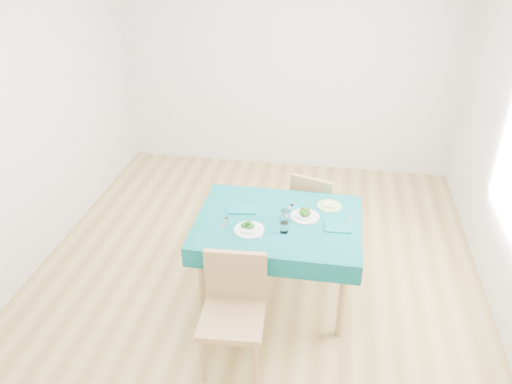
% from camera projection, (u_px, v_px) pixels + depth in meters
% --- Properties ---
extents(room_shell, '(4.02, 4.52, 2.73)m').
position_uv_depth(room_shell, '(256.00, 137.00, 3.87)').
color(room_shell, olive).
rests_on(room_shell, ground).
extents(table, '(1.29, 0.98, 0.76)m').
position_uv_depth(table, '(277.00, 259.00, 4.11)').
color(table, '#075255').
rests_on(table, ground).
extents(chair_near, '(0.47, 0.51, 1.10)m').
position_uv_depth(chair_near, '(232.00, 305.00, 3.39)').
color(chair_near, '#9C7649').
rests_on(chair_near, ground).
extents(chair_far, '(0.51, 0.53, 0.99)m').
position_uv_depth(chair_far, '(317.00, 204.00, 4.64)').
color(chair_far, '#9C7649').
rests_on(chair_far, ground).
extents(bowl_near, '(0.23, 0.23, 0.07)m').
position_uv_depth(bowl_near, '(249.00, 227.00, 3.78)').
color(bowl_near, white).
rests_on(bowl_near, table).
extents(bowl_far, '(0.23, 0.23, 0.07)m').
position_uv_depth(bowl_far, '(305.00, 213.00, 3.94)').
color(bowl_far, white).
rests_on(bowl_far, table).
extents(fork_near, '(0.02, 0.16, 0.00)m').
position_uv_depth(fork_near, '(225.00, 223.00, 3.88)').
color(fork_near, silver).
rests_on(fork_near, table).
extents(knife_near, '(0.04, 0.22, 0.00)m').
position_uv_depth(knife_near, '(261.00, 231.00, 3.79)').
color(knife_near, silver).
rests_on(knife_near, table).
extents(fork_far, '(0.09, 0.19, 0.00)m').
position_uv_depth(fork_far, '(287.00, 210.00, 4.05)').
color(fork_far, silver).
rests_on(fork_far, table).
extents(knife_far, '(0.06, 0.21, 0.00)m').
position_uv_depth(knife_far, '(349.00, 221.00, 3.91)').
color(knife_far, silver).
rests_on(knife_far, table).
extents(napkin_near, '(0.24, 0.19, 0.01)m').
position_uv_depth(napkin_near, '(243.00, 209.00, 4.05)').
color(napkin_near, '#0B5C5E').
rests_on(napkin_near, table).
extents(napkin_far, '(0.20, 0.15, 0.01)m').
position_uv_depth(napkin_far, '(338.00, 227.00, 3.82)').
color(napkin_far, '#0B5C5E').
rests_on(napkin_far, table).
extents(tumbler_center, '(0.07, 0.07, 0.09)m').
position_uv_depth(tumbler_center, '(285.00, 216.00, 3.89)').
color(tumbler_center, white).
rests_on(tumbler_center, table).
extents(tumbler_side, '(0.06, 0.06, 0.08)m').
position_uv_depth(tumbler_side, '(284.00, 227.00, 3.76)').
color(tumbler_side, white).
rests_on(tumbler_side, table).
extents(side_plate, '(0.20, 0.20, 0.01)m').
position_uv_depth(side_plate, '(329.00, 206.00, 4.10)').
color(side_plate, '#A5DB6A').
rests_on(side_plate, table).
extents(bread_slice, '(0.10, 0.10, 0.01)m').
position_uv_depth(bread_slice, '(329.00, 205.00, 4.09)').
color(bread_slice, beige).
rests_on(bread_slice, side_plate).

